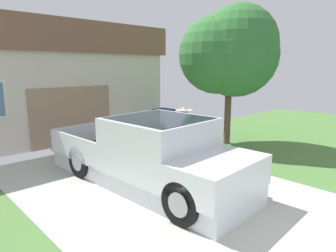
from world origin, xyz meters
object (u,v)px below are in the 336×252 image
house_with_garage (3,80)px  handbag (195,160)px  wheeled_trash_bin (164,122)px  person_with_hat (184,132)px  pickup_truck (156,156)px  front_yard_tree (231,52)px

house_with_garage → handbag: bearing=-71.1°
wheeled_trash_bin → person_with_hat: bearing=-123.4°
person_with_hat → wheeled_trash_bin: size_ratio=1.50×
pickup_truck → wheeled_trash_bin: 4.91m
pickup_truck → house_with_garage: 8.23m
front_yard_tree → pickup_truck: bearing=-165.5°
wheeled_trash_bin → house_with_garage: bearing=133.2°
handbag → person_with_hat: bearing=134.1°
handbag → front_yard_tree: size_ratio=0.09×
house_with_garage → front_yard_tree: size_ratio=2.40×
pickup_truck → person_with_hat: size_ratio=3.32×
person_with_hat → front_yard_tree: bearing=161.4°
house_with_garage → front_yard_tree: bearing=-52.9°
wheeled_trash_bin → pickup_truck: bearing=-134.9°
house_with_garage → front_yard_tree: (5.23, -6.92, 1.02)m
front_yard_tree → wheeled_trash_bin: (-0.93, 2.34, -2.61)m
handbag → house_with_garage: size_ratio=0.04×
person_with_hat → handbag: person_with_hat is taller
person_with_hat → wheeled_trash_bin: (1.89, 2.87, -0.34)m
front_yard_tree → wheeled_trash_bin: 3.63m
wheeled_trash_bin → front_yard_tree: bearing=-68.3°
person_with_hat → front_yard_tree: front_yard_tree is taller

